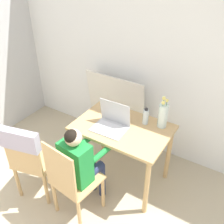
% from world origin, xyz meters
% --- Properties ---
extents(wall_back, '(6.40, 0.05, 2.50)m').
position_xyz_m(wall_back, '(0.00, 2.23, 1.25)').
color(wall_back, white).
rests_on(wall_back, ground_plane).
extents(dining_table, '(0.98, 0.66, 0.74)m').
position_xyz_m(dining_table, '(-0.30, 1.51, 0.62)').
color(dining_table, tan).
rests_on(dining_table, ground_plane).
extents(chair_occupied, '(0.44, 0.44, 0.92)m').
position_xyz_m(chair_occupied, '(-0.45, 0.84, 0.47)').
color(chair_occupied, tan).
rests_on(chair_occupied, ground_plane).
extents(chair_spare, '(0.49, 0.51, 0.93)m').
position_xyz_m(chair_spare, '(-0.94, 0.78, 0.62)').
color(chair_spare, tan).
rests_on(chair_spare, ground_plane).
extents(person_seated, '(0.34, 0.45, 1.02)m').
position_xyz_m(person_seated, '(-0.43, 0.97, 0.62)').
color(person_seated, '#1E8438').
rests_on(person_seated, ground_plane).
extents(laptop, '(0.35, 0.27, 0.27)m').
position_xyz_m(laptop, '(-0.39, 1.45, 0.80)').
color(laptop, '#B2B2B7').
rests_on(laptop, dining_table).
extents(flower_vase, '(0.10, 0.10, 0.34)m').
position_xyz_m(flower_vase, '(0.04, 1.73, 0.87)').
color(flower_vase, silver).
rests_on(flower_vase, dining_table).
extents(water_bottle, '(0.06, 0.06, 0.19)m').
position_xyz_m(water_bottle, '(-0.12, 1.68, 0.82)').
color(water_bottle, silver).
rests_on(water_bottle, dining_table).
extents(cardboard_panel, '(0.82, 0.15, 0.98)m').
position_xyz_m(cardboard_panel, '(-0.73, 2.10, 0.49)').
color(cardboard_panel, silver).
rests_on(cardboard_panel, ground_plane).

